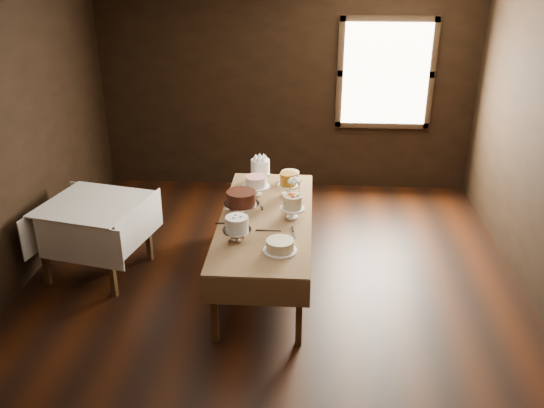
{
  "coord_description": "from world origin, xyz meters",
  "views": [
    {
      "loc": [
        0.32,
        -4.73,
        3.19
      ],
      "look_at": [
        0.0,
        0.2,
        0.95
      ],
      "focal_mm": 38.6,
      "sensor_mm": 36.0,
      "label": 1
    }
  ],
  "objects_px": {
    "cake_server_d": "(297,208)",
    "cake_meringue": "(260,171)",
    "cake_flowers": "(292,208)",
    "flower_vase": "(294,204)",
    "cake_server_c": "(261,203)",
    "display_table": "(266,221)",
    "cake_speckled": "(290,177)",
    "side_table": "(94,211)",
    "cake_server_a": "(273,231)",
    "cake_lattice": "(256,187)",
    "cake_chocolate": "(241,204)",
    "cake_server_e": "(233,224)",
    "cake_cream": "(280,246)",
    "cake_caramel": "(288,186)",
    "cake_swirl": "(237,229)",
    "cake_server_b": "(294,235)"
  },
  "relations": [
    {
      "from": "side_table",
      "to": "cake_cream",
      "type": "height_order",
      "value": "cake_cream"
    },
    {
      "from": "cake_chocolate",
      "to": "flower_vase",
      "type": "height_order",
      "value": "cake_chocolate"
    },
    {
      "from": "cake_meringue",
      "to": "cake_chocolate",
      "type": "relative_size",
      "value": 0.7
    },
    {
      "from": "side_table",
      "to": "cake_meringue",
      "type": "xyz_separation_m",
      "value": [
        1.61,
        0.89,
        0.13
      ]
    },
    {
      "from": "cake_speckled",
      "to": "cake_lattice",
      "type": "relative_size",
      "value": 0.82
    },
    {
      "from": "cake_cream",
      "to": "cake_server_a",
      "type": "bearing_deg",
      "value": 102.65
    },
    {
      "from": "cake_caramel",
      "to": "side_table",
      "type": "bearing_deg",
      "value": -165.18
    },
    {
      "from": "cake_swirl",
      "to": "cake_cream",
      "type": "relative_size",
      "value": 0.84
    },
    {
      "from": "cake_meringue",
      "to": "cake_server_c",
      "type": "bearing_deg",
      "value": -84.53
    },
    {
      "from": "cake_cream",
      "to": "cake_server_b",
      "type": "height_order",
      "value": "cake_cream"
    },
    {
      "from": "cake_server_d",
      "to": "cake_flowers",
      "type": "bearing_deg",
      "value": -128.81
    },
    {
      "from": "cake_flowers",
      "to": "flower_vase",
      "type": "distance_m",
      "value": 0.2
    },
    {
      "from": "side_table",
      "to": "cake_server_a",
      "type": "height_order",
      "value": "side_table"
    },
    {
      "from": "cake_meringue",
      "to": "cake_lattice",
      "type": "relative_size",
      "value": 0.91
    },
    {
      "from": "cake_lattice",
      "to": "flower_vase",
      "type": "bearing_deg",
      "value": -39.57
    },
    {
      "from": "cake_speckled",
      "to": "cake_server_c",
      "type": "height_order",
      "value": "cake_speckled"
    },
    {
      "from": "side_table",
      "to": "cake_flowers",
      "type": "relative_size",
      "value": 4.31
    },
    {
      "from": "cake_meringue",
      "to": "cake_server_e",
      "type": "bearing_deg",
      "value": -99.02
    },
    {
      "from": "cake_caramel",
      "to": "cake_server_a",
      "type": "distance_m",
      "value": 0.87
    },
    {
      "from": "cake_caramel",
      "to": "cake_flowers",
      "type": "relative_size",
      "value": 1.01
    },
    {
      "from": "cake_caramel",
      "to": "flower_vase",
      "type": "xyz_separation_m",
      "value": [
        0.08,
        -0.36,
        -0.05
      ]
    },
    {
      "from": "cake_speckled",
      "to": "cake_lattice",
      "type": "distance_m",
      "value": 0.52
    },
    {
      "from": "cake_lattice",
      "to": "cake_chocolate",
      "type": "relative_size",
      "value": 0.78
    },
    {
      "from": "side_table",
      "to": "cake_chocolate",
      "type": "relative_size",
      "value": 2.71
    },
    {
      "from": "cake_meringue",
      "to": "flower_vase",
      "type": "distance_m",
      "value": 0.84
    },
    {
      "from": "cake_cream",
      "to": "cake_server_e",
      "type": "xyz_separation_m",
      "value": [
        -0.48,
        0.5,
        -0.05
      ]
    },
    {
      "from": "cake_server_c",
      "to": "cake_meringue",
      "type": "bearing_deg",
      "value": -3.78
    },
    {
      "from": "cake_server_d",
      "to": "cake_meringue",
      "type": "bearing_deg",
      "value": 94.44
    },
    {
      "from": "side_table",
      "to": "cake_server_c",
      "type": "height_order",
      "value": "side_table"
    },
    {
      "from": "cake_chocolate",
      "to": "cake_server_e",
      "type": "xyz_separation_m",
      "value": [
        -0.06,
        -0.23,
        -0.11
      ]
    },
    {
      "from": "side_table",
      "to": "cake_server_e",
      "type": "distance_m",
      "value": 1.45
    },
    {
      "from": "side_table",
      "to": "flower_vase",
      "type": "bearing_deg",
      "value": 4.22
    },
    {
      "from": "cake_server_b",
      "to": "cake_server_d",
      "type": "height_order",
      "value": "same"
    },
    {
      "from": "display_table",
      "to": "cake_server_c",
      "type": "relative_size",
      "value": 9.51
    },
    {
      "from": "side_table",
      "to": "cake_server_d",
      "type": "relative_size",
      "value": 4.63
    },
    {
      "from": "cake_server_a",
      "to": "flower_vase",
      "type": "distance_m",
      "value": 0.53
    },
    {
      "from": "cake_meringue",
      "to": "cake_server_e",
      "type": "relative_size",
      "value": 1.2
    },
    {
      "from": "cake_lattice",
      "to": "cake_server_b",
      "type": "height_order",
      "value": "cake_lattice"
    },
    {
      "from": "cake_lattice",
      "to": "cake_chocolate",
      "type": "height_order",
      "value": "cake_chocolate"
    },
    {
      "from": "cake_meringue",
      "to": "cake_cream",
      "type": "xyz_separation_m",
      "value": [
        0.31,
        -1.6,
        -0.07
      ]
    },
    {
      "from": "cake_swirl",
      "to": "cake_server_c",
      "type": "bearing_deg",
      "value": 79.5
    },
    {
      "from": "cake_chocolate",
      "to": "cake_server_b",
      "type": "distance_m",
      "value": 0.69
    },
    {
      "from": "cake_server_d",
      "to": "cake_server_e",
      "type": "relative_size",
      "value": 1.0
    },
    {
      "from": "side_table",
      "to": "cake_server_e",
      "type": "relative_size",
      "value": 4.63
    },
    {
      "from": "cake_lattice",
      "to": "cake_caramel",
      "type": "xyz_separation_m",
      "value": [
        0.34,
        0.02,
        0.02
      ]
    },
    {
      "from": "cake_server_a",
      "to": "cake_server_d",
      "type": "height_order",
      "value": "same"
    },
    {
      "from": "cake_speckled",
      "to": "cake_server_b",
      "type": "bearing_deg",
      "value": -86.28
    },
    {
      "from": "cake_meringue",
      "to": "cake_chocolate",
      "type": "xyz_separation_m",
      "value": [
        -0.11,
        -0.87,
        -0.01
      ]
    },
    {
      "from": "flower_vase",
      "to": "cake_server_e",
      "type": "bearing_deg",
      "value": -147.96
    },
    {
      "from": "cake_chocolate",
      "to": "cake_speckled",
      "type": "bearing_deg",
      "value": 62.89
    }
  ]
}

